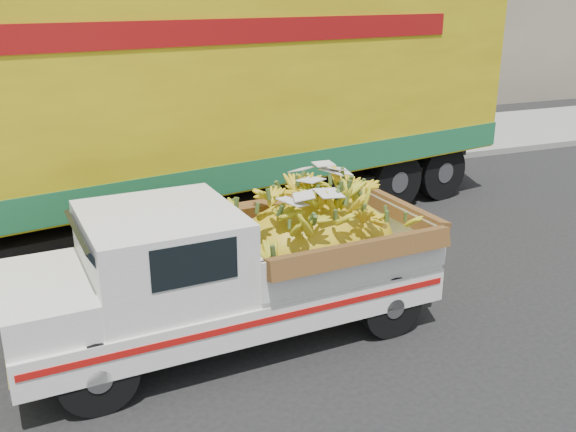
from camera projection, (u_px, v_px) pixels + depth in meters
name	position (u px, v px, depth m)	size (l,w,h in m)	color
ground	(184.00, 339.00, 7.58)	(100.00, 100.00, 0.00)	black
curb	(111.00, 194.00, 12.78)	(60.00, 0.25, 0.15)	gray
sidewalk	(98.00, 169.00, 14.61)	(60.00, 4.00, 0.14)	gray
building_right	(441.00, 16.00, 24.74)	(14.00, 6.00, 6.00)	gray
pickup_truck	(258.00, 262.00, 7.45)	(4.91, 2.05, 1.69)	black
semi_trailer	(198.00, 106.00, 10.42)	(12.08, 4.71, 3.80)	black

